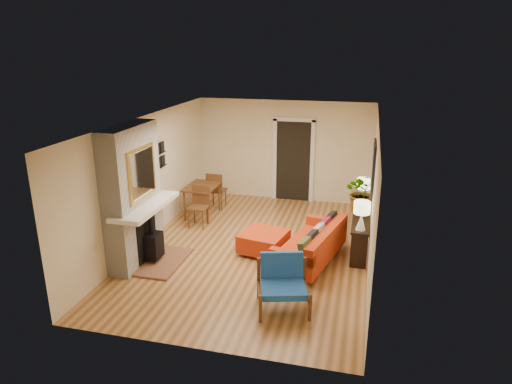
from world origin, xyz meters
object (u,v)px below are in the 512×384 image
at_px(sofa, 314,245).
at_px(blue_chair, 283,280).
at_px(lamp_far, 364,188).
at_px(ottoman, 264,241).
at_px(lamp_near, 362,212).
at_px(houseplant, 363,192).
at_px(console_table, 361,222).
at_px(dining_table, 205,192).

bearing_deg(sofa, blue_chair, -100.20).
bearing_deg(lamp_far, ottoman, -143.16).
distance_m(sofa, lamp_near, 1.10).
distance_m(sofa, ottoman, 1.03).
height_order(lamp_near, houseplant, houseplant).
relative_size(blue_chair, console_table, 0.52).
height_order(blue_chair, lamp_far, lamp_far).
xyz_separation_m(console_table, houseplant, (-0.01, 0.24, 0.55)).
height_order(sofa, ottoman, sofa).
height_order(blue_chair, console_table, blue_chair).
bearing_deg(lamp_near, console_table, 90.00).
bearing_deg(lamp_far, houseplant, -91.10).
height_order(blue_chair, houseplant, houseplant).
bearing_deg(console_table, lamp_near, -90.00).
bearing_deg(blue_chair, lamp_near, 56.19).
bearing_deg(lamp_near, blue_chair, -123.81).
bearing_deg(blue_chair, console_table, 65.07).
relative_size(console_table, lamp_far, 3.43).
xyz_separation_m(lamp_near, lamp_far, (0.00, 1.50, 0.00)).
bearing_deg(dining_table, lamp_near, -25.49).
relative_size(dining_table, houseplant, 2.12).
bearing_deg(sofa, houseplant, 51.24).
xyz_separation_m(ottoman, blue_chair, (0.72, -1.80, 0.20)).
distance_m(blue_chair, lamp_far, 3.42).
relative_size(ottoman, lamp_far, 1.82).
bearing_deg(dining_table, sofa, -32.19).
bearing_deg(console_table, ottoman, -161.51).
relative_size(lamp_near, houseplant, 0.67).
bearing_deg(houseplant, console_table, -87.65).
bearing_deg(lamp_near, lamp_far, 90.00).
bearing_deg(houseplant, lamp_far, 88.90).
distance_m(sofa, dining_table, 3.34).
distance_m(dining_table, console_table, 3.78).
bearing_deg(console_table, dining_table, 164.65).
relative_size(sofa, console_table, 1.13).
height_order(blue_chair, lamp_near, lamp_near).
height_order(ottoman, houseplant, houseplant).
relative_size(lamp_near, lamp_far, 1.00).
distance_m(sofa, blue_chair, 1.67).
xyz_separation_m(dining_table, console_table, (3.65, -1.00, -0.03)).
distance_m(lamp_far, houseplant, 0.52).
height_order(dining_table, console_table, dining_table).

